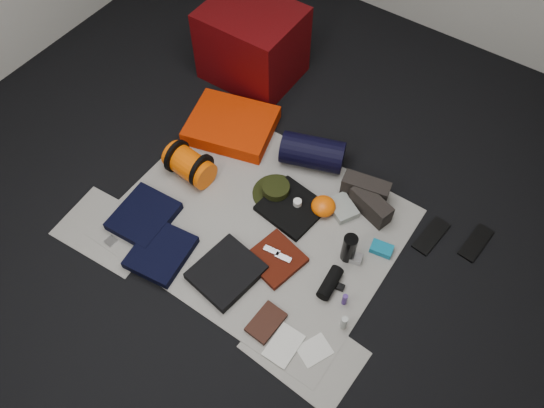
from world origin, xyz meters
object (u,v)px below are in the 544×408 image
Objects in this scene: sleeping_pad at (232,125)px; paperback_book at (266,322)px; water_bottle at (349,248)px; compact_camera at (353,257)px; stuff_sack at (189,165)px; navy_duffel at (312,152)px; red_cabinet at (252,44)px.

sleeping_pad reaches higher than paperback_book.
sleeping_pad is 1.19m from water_bottle.
compact_camera is (1.16, -0.39, -0.03)m from sleeping_pad.
navy_duffel reaches higher than stuff_sack.
stuff_sack is (0.22, -0.98, -0.17)m from red_cabinet.
sleeping_pad is 5.14× the size of compact_camera.
stuff_sack is 1.12m from water_bottle.
navy_duffel reaches higher than paperback_book.
sleeping_pad is at bearing 167.00° from navy_duffel.
red_cabinet is 0.94m from navy_duffel.
paperback_book is (0.38, -1.06, -0.09)m from navy_duffel.
red_cabinet reaches higher than paperback_book.
water_bottle is (1.12, 0.04, 0.01)m from stuff_sack.
compact_camera is (0.03, 0.00, -0.08)m from water_bottle.
stuff_sack is 1.11m from paperback_book.
water_bottle is at bearing 78.65° from paperback_book.
navy_duffel is 1.13m from paperback_book.
water_bottle is 0.62m from paperback_book.
compact_camera is at bearing 2.38° from stuff_sack.
red_cabinet reaches higher than navy_duffel.
stuff_sack reaches higher than paperback_book.
red_cabinet is 1.64m from water_bottle.
sleeping_pad is at bearing 137.64° from paperback_book.
water_bottle reaches higher than sleeping_pad.
paperback_book is at bearing -104.54° from water_bottle.
red_cabinet is 3.06× the size of paperback_book.
red_cabinet is 1.95m from paperback_book.
navy_duffel is (0.59, 0.07, 0.05)m from sleeping_pad.
paperback_book is at bearing -45.55° from sleeping_pad.
water_bottle is 1.91× the size of compact_camera.
red_cabinet is at bearing 144.86° from water_bottle.
red_cabinet reaches higher than sleeping_pad.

